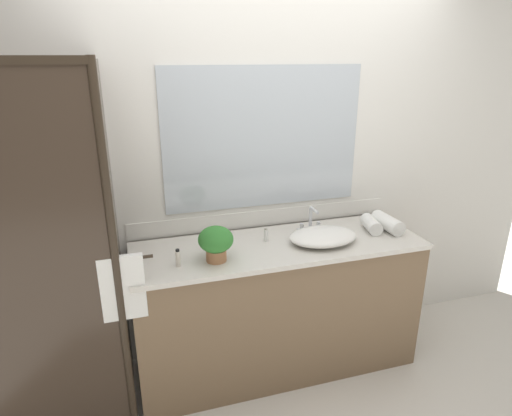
# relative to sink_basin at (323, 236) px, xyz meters

# --- Properties ---
(ground_plane) EXTENTS (8.00, 8.00, 0.00)m
(ground_plane) POSITION_rel_sink_basin_xyz_m (-0.26, 0.06, -0.94)
(ground_plane) COLOR silver
(wall_back_with_mirror) EXTENTS (4.40, 0.06, 2.60)m
(wall_back_with_mirror) POSITION_rel_sink_basin_xyz_m (-0.26, 0.40, 0.36)
(wall_back_with_mirror) COLOR silver
(wall_back_with_mirror) RESTS_ON ground_plane
(vanity_cabinet) EXTENTS (1.80, 0.58, 0.90)m
(vanity_cabinet) POSITION_rel_sink_basin_xyz_m (-0.26, 0.07, -0.49)
(vanity_cabinet) COLOR brown
(vanity_cabinet) RESTS_ON ground_plane
(shower_enclosure) EXTENTS (1.20, 0.59, 2.00)m
(shower_enclosure) POSITION_rel_sink_basin_xyz_m (-1.54, -0.13, 0.08)
(shower_enclosure) COLOR #2D2319
(shower_enclosure) RESTS_ON ground_plane
(sink_basin) EXTENTS (0.43, 0.31, 0.08)m
(sink_basin) POSITION_rel_sink_basin_xyz_m (0.00, 0.00, 0.00)
(sink_basin) COLOR white
(sink_basin) RESTS_ON vanity_cabinet
(faucet) EXTENTS (0.17, 0.12, 0.17)m
(faucet) POSITION_rel_sink_basin_xyz_m (0.00, 0.19, 0.01)
(faucet) COLOR silver
(faucet) RESTS_ON vanity_cabinet
(potted_plant) EXTENTS (0.20, 0.20, 0.20)m
(potted_plant) POSITION_rel_sink_basin_xyz_m (-0.68, -0.05, 0.08)
(potted_plant) COLOR #B77A51
(potted_plant) RESTS_ON vanity_cabinet
(amenity_bottle_lotion) EXTENTS (0.02, 0.02, 0.09)m
(amenity_bottle_lotion) POSITION_rel_sink_basin_xyz_m (-0.33, 0.12, 0.00)
(amenity_bottle_lotion) COLOR white
(amenity_bottle_lotion) RESTS_ON vanity_cabinet
(amenity_bottle_conditioner) EXTENTS (0.03, 0.03, 0.10)m
(amenity_bottle_conditioner) POSITION_rel_sink_basin_xyz_m (-0.90, -0.06, 0.01)
(amenity_bottle_conditioner) COLOR silver
(amenity_bottle_conditioner) RESTS_ON vanity_cabinet
(rolled_towel_near_edge) EXTENTS (0.11, 0.25, 0.10)m
(rolled_towel_near_edge) POSITION_rel_sink_basin_xyz_m (0.50, 0.06, 0.01)
(rolled_towel_near_edge) COLOR white
(rolled_towel_near_edge) RESTS_ON vanity_cabinet
(rolled_towel_middle) EXTENTS (0.13, 0.21, 0.09)m
(rolled_towel_middle) POSITION_rel_sink_basin_xyz_m (0.39, 0.08, 0.00)
(rolled_towel_middle) COLOR white
(rolled_towel_middle) RESTS_ON vanity_cabinet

